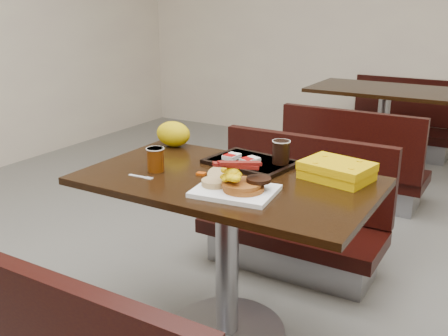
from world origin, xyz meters
The scene contains 25 objects.
floor centered at (0.00, 0.00, 0.00)m, with size 6.00×7.00×0.01m, color gray.
wall_back centered at (0.00, 3.50, 1.40)m, with size 6.00×0.01×2.80m, color beige.
table_near centered at (0.00, 0.00, 0.38)m, with size 1.20×0.70×0.75m, color black, non-canonical shape.
bench_near_n centered at (0.00, 0.70, 0.36)m, with size 1.00×0.46×0.72m, color black, non-canonical shape.
table_far centered at (0.00, 2.60, 0.38)m, with size 1.20×0.70×0.75m, color black, non-canonical shape.
bench_far_s centered at (0.00, 1.90, 0.36)m, with size 1.00×0.46×0.72m, color black, non-canonical shape.
bench_far_n centered at (0.00, 3.30, 0.36)m, with size 1.00×0.46×0.72m, color black, non-canonical shape.
platter centered at (0.11, -0.14, 0.76)m, with size 0.30×0.23×0.02m, color white.
pancake_stack centered at (0.15, -0.14, 0.78)m, with size 0.16×0.16×0.03m, color #8E3F17.
sausage_patty centered at (0.19, -0.10, 0.81)m, with size 0.09×0.09×0.01m, color black.
scrambled_eggs centered at (0.11, -0.15, 0.83)m, with size 0.10×0.09×0.05m, color yellow.
bacon_strips centered at (0.12, -0.14, 0.86)m, with size 0.17×0.08×0.01m, color #4F0508, non-canonical shape.
muffin_bottom centered at (0.03, -0.14, 0.78)m, with size 0.10×0.10×0.02m, color tan.
muffin_top centered at (0.01, -0.08, 0.79)m, with size 0.10×0.10×0.02m, color tan.
coffee_cup_near centered at (-0.31, -0.08, 0.80)m, with size 0.07×0.07×0.10m, color #7F3904.
fork centered at (-0.33, -0.17, 0.75)m, with size 0.11×0.02×0.00m, color white, non-canonical shape.
knife centered at (0.20, -0.06, 0.75)m, with size 0.17×0.01×0.00m, color white.
condiment_syrup centered at (-0.11, -0.02, 0.75)m, with size 0.04×0.03×0.01m, color #AF3C07.
condiment_ketchup centered at (0.00, 0.09, 0.76)m, with size 0.04×0.03×0.01m, color #8C0504.
tray centered at (0.00, 0.21, 0.76)m, with size 0.37×0.26×0.02m, color black.
hashbrown_sleeve_left centered at (-0.09, 0.19, 0.78)m, with size 0.06×0.08×0.02m, color silver.
hashbrown_sleeve_right centered at (0.01, 0.18, 0.78)m, with size 0.06×0.08×0.02m, color silver.
coffee_cup_far centered at (0.13, 0.24, 0.82)m, with size 0.07×0.07×0.10m, color black.
clamshell centered at (0.39, 0.21, 0.79)m, with size 0.27×0.20×0.07m, color #D7A603.
paper_bag centered at (-0.47, 0.28, 0.81)m, with size 0.18×0.13×0.12m, color #D1BC06.
Camera 1 is at (1.01, -1.74, 1.45)m, focal length 41.64 mm.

